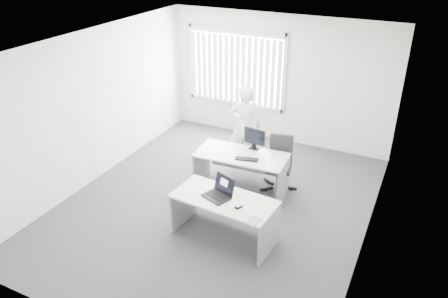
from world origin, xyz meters
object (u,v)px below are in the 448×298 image
at_px(office_chair, 279,172).
at_px(laptop, 216,189).
at_px(monitor, 254,139).
at_px(desk_near, 224,209).
at_px(desk_far, 241,164).
at_px(person, 245,127).

bearing_deg(office_chair, laptop, -113.84).
distance_m(office_chair, monitor, 0.79).
distance_m(office_chair, laptop, 1.92).
xyz_separation_m(desk_near, desk_far, (-0.33, 1.37, 0.02)).
distance_m(office_chair, person, 1.16).
bearing_deg(laptop, desk_near, 36.35).
relative_size(desk_near, laptop, 4.13).
distance_m(person, monitor, 0.73).
distance_m(desk_near, office_chair, 1.80).
bearing_deg(desk_near, office_chair, 86.21).
height_order(office_chair, person, person).
distance_m(desk_far, monitor, 0.52).
xyz_separation_m(laptop, monitor, (-0.09, 1.70, 0.08)).
bearing_deg(desk_near, monitor, 101.57).
bearing_deg(laptop, office_chair, 99.06).
distance_m(desk_near, laptop, 0.37).
bearing_deg(laptop, monitor, 113.84).
height_order(person, monitor, person).
xyz_separation_m(person, monitor, (0.44, -0.58, 0.09)).
height_order(desk_far, office_chair, office_chair).
height_order(office_chair, laptop, laptop).
bearing_deg(person, desk_far, 92.39).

